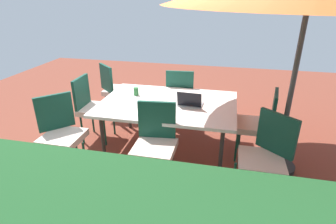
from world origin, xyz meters
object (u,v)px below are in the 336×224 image
object	(u,v)px
chair_east	(92,105)
chair_northwest	(266,155)
dining_table	(168,105)
chair_north	(155,141)
chair_west	(260,122)
cup	(136,91)
chair_south	(180,94)
chair_southeast	(115,88)
chair_northeast	(61,131)
laptop	(190,103)

from	to	relation	value
chair_east	chair_northwest	bearing A→B (deg)	-111.12
dining_table	chair_north	xyz separation A→B (m)	(-0.03, 0.78, -0.12)
chair_northwest	dining_table	bearing A→B (deg)	-173.11
chair_west	cup	xyz separation A→B (m)	(1.75, -0.17, 0.22)
chair_south	chair_southeast	size ratio (longest dim) A/B	1.00
chair_east	dining_table	bearing A→B (deg)	-93.83
chair_east	cup	distance (m)	0.71
chair_east	cup	size ratio (longest dim) A/B	8.57
chair_west	chair_northwest	world-z (taller)	same
dining_table	chair_northwest	size ratio (longest dim) A/B	1.88
chair_southeast	chair_north	bearing A→B (deg)	167.66
dining_table	chair_northeast	bearing A→B (deg)	34.60
chair_south	chair_northeast	distance (m)	2.02
chair_north	chair_east	world-z (taller)	same
chair_south	chair_northwest	distance (m)	2.03
chair_north	chair_northeast	distance (m)	1.19
chair_north	chair_west	xyz separation A→B (m)	(-1.20, -0.79, 0.00)
dining_table	chair_southeast	bearing A→B (deg)	-36.97
chair_northeast	cup	size ratio (longest dim) A/B	8.57
chair_north	chair_southeast	size ratio (longest dim) A/B	1.00
chair_southeast	chair_northwest	bearing A→B (deg)	-172.94
chair_north	chair_west	bearing A→B (deg)	27.22
chair_east	chair_southeast	xyz separation A→B (m)	(-0.02, -0.83, 0.00)
dining_table	chair_south	distance (m)	0.84
chair_north	cup	size ratio (longest dim) A/B	8.57
chair_north	cup	xyz separation A→B (m)	(0.55, -0.96, 0.22)
chair_east	cup	world-z (taller)	chair_east
chair_north	chair_northwest	xyz separation A→B (m)	(-1.20, 0.01, 0.00)
dining_table	chair_north	size ratio (longest dim) A/B	1.88
chair_south	chair_southeast	xyz separation A→B (m)	(1.18, -0.04, 0.00)
chair_northeast	cup	bearing A→B (deg)	9.68
chair_north	chair_northwest	size ratio (longest dim) A/B	1.00
chair_east	cup	xyz separation A→B (m)	(-0.65, -0.14, 0.22)
chair_northwest	cup	world-z (taller)	chair_northwest
laptop	cup	size ratio (longest dim) A/B	2.95
dining_table	chair_northeast	xyz separation A→B (m)	(1.16, 0.80, -0.12)
chair_east	chair_north	bearing A→B (deg)	-126.31
chair_northeast	chair_northwest	world-z (taller)	same
chair_south	chair_west	bearing A→B (deg)	140.36
chair_north	chair_northwest	distance (m)	1.20
chair_northwest	chair_southeast	size ratio (longest dim) A/B	1.00
chair_south	cup	distance (m)	0.88
chair_south	chair_northwest	size ratio (longest dim) A/B	1.00
chair_south	laptop	xyz separation A→B (m)	(-0.29, 0.89, 0.21)
chair_north	chair_east	bearing A→B (deg)	139.50
chair_north	chair_west	world-z (taller)	same
chair_northeast	cup	world-z (taller)	chair_northeast
chair_northwest	chair_north	bearing A→B (deg)	-140.77
chair_east	chair_northeast	bearing A→B (deg)	178.75
chair_southeast	laptop	xyz separation A→B (m)	(-1.47, 0.93, 0.21)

